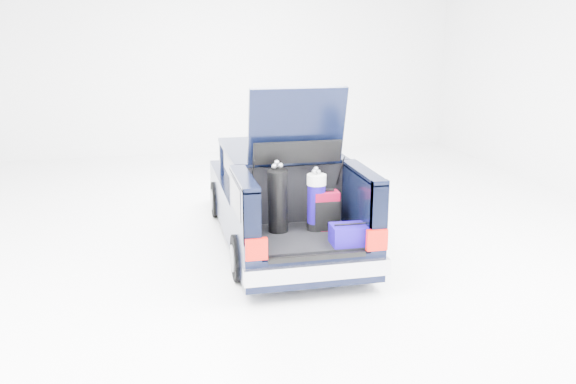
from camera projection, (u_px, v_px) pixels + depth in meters
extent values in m
plane|color=white|center=(281.00, 241.00, 9.43)|extent=(14.00, 14.00, 0.00)
cube|color=black|center=(273.00, 198.00, 9.91)|extent=(1.75, 3.00, 0.70)
cube|color=black|center=(257.00, 181.00, 11.42)|extent=(1.70, 0.30, 0.50)
cube|color=#A7A7AE|center=(256.00, 183.00, 11.57)|extent=(1.72, 0.10, 0.22)
cube|color=black|center=(279.00, 168.00, 9.28)|extent=(1.55, 1.95, 0.54)
cube|color=black|center=(279.00, 150.00, 9.20)|extent=(1.62, 2.05, 0.06)
cube|color=black|center=(304.00, 254.00, 7.93)|extent=(1.75, 1.30, 0.40)
cube|color=black|center=(304.00, 237.00, 7.89)|extent=(1.32, 1.18, 0.05)
cube|color=black|center=(245.00, 212.00, 7.60)|extent=(0.20, 1.30, 0.85)
cube|color=black|center=(363.00, 204.00, 7.92)|extent=(0.20, 1.30, 0.85)
cube|color=black|center=(244.00, 178.00, 7.49)|extent=(0.20, 1.30, 0.06)
cube|color=black|center=(364.00, 172.00, 7.81)|extent=(0.20, 1.30, 0.06)
cube|color=black|center=(294.00, 196.00, 8.35)|extent=(1.36, 0.08, 0.84)
cube|color=#A7A7AE|center=(318.00, 272.00, 7.28)|extent=(1.80, 0.12, 0.20)
cube|color=#A30E06|center=(256.00, 249.00, 7.06)|extent=(0.26, 0.07, 0.26)
cube|color=#A30E06|center=(377.00, 240.00, 7.37)|extent=(0.26, 0.07, 0.26)
cube|color=black|center=(317.00, 257.00, 7.27)|extent=(1.20, 0.06, 0.06)
cube|color=black|center=(297.00, 126.00, 7.92)|extent=(1.28, 0.33, 1.03)
cube|color=black|center=(296.00, 115.00, 7.93)|extent=(0.95, 0.17, 0.54)
cylinder|color=black|center=(218.00, 199.00, 10.55)|extent=(0.20, 0.62, 0.62)
cylinder|color=slate|center=(218.00, 199.00, 10.55)|extent=(0.23, 0.36, 0.36)
cylinder|color=black|center=(309.00, 194.00, 10.89)|extent=(0.20, 0.62, 0.62)
cylinder|color=slate|center=(309.00, 194.00, 10.89)|extent=(0.23, 0.36, 0.36)
cylinder|color=black|center=(240.00, 258.00, 7.91)|extent=(0.20, 0.62, 0.62)
cylinder|color=slate|center=(240.00, 258.00, 7.91)|extent=(0.23, 0.36, 0.36)
cylinder|color=black|center=(360.00, 248.00, 8.25)|extent=(0.20, 0.62, 0.62)
cylinder|color=slate|center=(360.00, 248.00, 8.25)|extent=(0.23, 0.36, 0.36)
cube|color=maroon|center=(326.00, 210.00, 8.06)|extent=(0.33, 0.21, 0.52)
cube|color=black|center=(326.00, 190.00, 7.98)|extent=(0.21, 0.05, 0.03)
cube|color=black|center=(328.00, 216.00, 7.98)|extent=(0.34, 0.02, 0.40)
cylinder|color=black|center=(278.00, 201.00, 7.90)|extent=(0.35, 0.40, 0.87)
cube|color=white|center=(276.00, 197.00, 7.99)|extent=(0.10, 0.05, 0.30)
sphere|color=#99999E|center=(274.00, 166.00, 7.79)|extent=(0.07, 0.07, 0.07)
sphere|color=#99999E|center=(280.00, 165.00, 7.75)|extent=(0.07, 0.07, 0.07)
cylinder|color=black|center=(316.00, 226.00, 8.10)|extent=(0.31, 0.31, 0.10)
cylinder|color=#130571|center=(316.00, 203.00, 8.02)|extent=(0.29, 0.29, 0.54)
cylinder|color=white|center=(317.00, 180.00, 7.93)|extent=(0.31, 0.31, 0.14)
sphere|color=#99999E|center=(318.00, 172.00, 7.93)|extent=(0.06, 0.06, 0.06)
sphere|color=#99999E|center=(316.00, 169.00, 7.94)|extent=(0.06, 0.06, 0.06)
cube|color=#130571|center=(351.00, 234.00, 7.56)|extent=(0.52, 0.34, 0.24)
cylinder|color=black|center=(352.00, 224.00, 7.52)|extent=(0.44, 0.04, 0.03)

